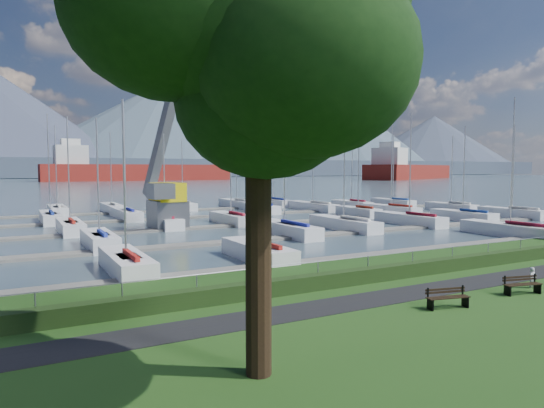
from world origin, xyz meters
TOP-DOWN VIEW (x-y plane):
  - path at (0.00, -3.00)m, footprint 160.00×2.00m
  - water at (0.00, 260.00)m, footprint 800.00×540.00m
  - hedge at (0.00, -0.40)m, footprint 80.00×0.70m
  - fence at (0.00, 0.00)m, footprint 80.00×0.04m
  - foothill at (0.00, 330.00)m, footprint 900.00×80.00m
  - mountains at (7.35, 404.62)m, footprint 1190.00×360.00m
  - docks at (0.00, 26.00)m, footprint 90.00×41.60m
  - bench_left at (-1.42, -5.41)m, footprint 1.85×0.82m
  - bench_right at (3.22, -5.44)m, footprint 1.85×0.82m
  - person at (4.69, -4.97)m, footprint 0.42×0.29m
  - tree at (-11.07, -8.20)m, footprint 8.37×6.92m
  - crane at (-2.89, 28.36)m, footprint 6.01×13.23m
  - cargo_ship_mid at (34.35, 220.83)m, footprint 88.68×18.33m
  - cargo_ship_east at (177.08, 182.06)m, footprint 86.40×54.26m
  - sailboat_fleet at (0.29, 29.97)m, footprint 75.39×49.49m

SIDE VIEW (x-z plane):
  - water at x=0.00m, z-range -0.50..-0.30m
  - docks at x=0.00m, z-range -0.34..-0.09m
  - path at x=0.00m, z-range -0.01..0.03m
  - hedge at x=0.00m, z-range 0.00..0.70m
  - bench_left at x=-1.42m, z-range -0.01..0.84m
  - bench_right at x=3.22m, z-range -0.01..0.84m
  - person at x=4.69m, z-range 0.00..1.12m
  - fence at x=0.00m, z-range 1.18..1.22m
  - cargo_ship_mid at x=34.35m, z-range -7.10..14.40m
  - cargo_ship_east at x=177.08m, z-range -7.08..14.42m
  - crane at x=-2.89m, z-range -5.85..16.50m
  - sailboat_fleet at x=0.29m, z-range -1.51..12.30m
  - foothill at x=0.00m, z-range 0.00..12.00m
  - tree at x=-11.07m, z-range 2.26..16.22m
  - mountains at x=7.35m, z-range -10.82..104.18m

